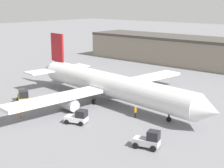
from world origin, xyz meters
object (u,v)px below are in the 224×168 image
baggage_tug (149,140)px  belt_loader_truck (23,97)px  airplane (108,85)px  safety_cone_near (20,116)px  pushback_tug (78,117)px  ground_crew_worker (135,112)px

baggage_tug → belt_loader_truck: belt_loader_truck is taller
baggage_tug → airplane: bearing=128.9°
belt_loader_truck → safety_cone_near: (5.84, -4.61, -0.81)m
baggage_tug → pushback_tug: 12.32m
belt_loader_truck → baggage_tug: bearing=25.8°
baggage_tug → belt_loader_truck: size_ratio=0.88×
pushback_tug → safety_cone_near: size_ratio=6.29×
baggage_tug → safety_cone_near: bearing=172.8°
ground_crew_worker → belt_loader_truck: 19.86m
airplane → belt_loader_truck: (-10.49, -9.80, -2.01)m
airplane → pushback_tug: bearing=-64.3°
ground_crew_worker → belt_loader_truck: belt_loader_truck is taller
pushback_tug → safety_cone_near: pushback_tug is taller
pushback_tug → safety_cone_near: (-8.33, -3.81, -0.66)m
ground_crew_worker → baggage_tug: (7.72, -7.63, 0.09)m
belt_loader_truck → safety_cone_near: size_ratio=6.93×
ground_crew_worker → belt_loader_truck: size_ratio=0.46×
baggage_tug → safety_cone_near: 20.95m
airplane → safety_cone_near: size_ratio=74.83×
airplane → baggage_tug: 19.48m
ground_crew_worker → pushback_tug: (-4.60, -7.29, 0.00)m
belt_loader_truck → pushback_tug: 14.19m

